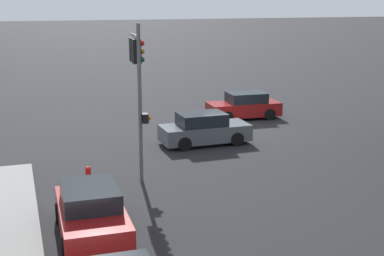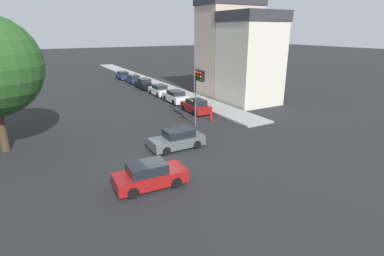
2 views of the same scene
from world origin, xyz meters
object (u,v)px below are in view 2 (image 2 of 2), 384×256
at_px(parked_car_0, 196,106).
at_px(parked_car_3, 144,84).
at_px(parked_car_4, 133,79).
at_px(parked_car_5, 123,75).
at_px(fire_hydrant, 211,117).
at_px(crossing_car_1, 177,139).
at_px(crossing_car_0, 149,176).
at_px(parked_car_2, 159,90).
at_px(traffic_signal, 198,82).
at_px(parked_car_1, 175,97).

height_order(parked_car_0, parked_car_3, parked_car_3).
height_order(parked_car_4, parked_car_5, parked_car_5).
bearing_deg(fire_hydrant, crossing_car_1, -142.42).
bearing_deg(crossing_car_0, parked_car_4, 75.07).
xyz_separation_m(parked_car_2, parked_car_4, (0.11, 11.56, -0.04)).
xyz_separation_m(crossing_car_1, parked_car_4, (6.82, 30.59, -0.04)).
relative_size(crossing_car_0, crossing_car_1, 0.99).
relative_size(parked_car_0, parked_car_5, 0.97).
bearing_deg(crossing_car_1, traffic_signal, -138.32).
bearing_deg(crossing_car_0, parked_car_0, 53.23).
relative_size(traffic_signal, fire_hydrant, 6.44).
bearing_deg(parked_car_1, fire_hydrant, 177.67).
distance_m(parked_car_0, parked_car_1, 5.53).
bearing_deg(crossing_car_1, fire_hydrant, -143.37).
height_order(crossing_car_0, parked_car_5, crossing_car_0).
xyz_separation_m(crossing_car_1, parked_car_5, (6.64, 35.93, -0.03)).
relative_size(parked_car_0, parked_car_4, 0.95).
relative_size(parked_car_1, parked_car_4, 1.02).
distance_m(parked_car_2, fire_hydrant, 14.33).
xyz_separation_m(crossing_car_0, parked_car_1, (10.89, 18.65, 0.01)).
distance_m(parked_car_1, parked_car_2, 4.97).
bearing_deg(parked_car_0, parked_car_5, 1.12).
bearing_deg(crossing_car_0, parked_car_3, 72.32).
distance_m(traffic_signal, parked_car_0, 6.57).
height_order(traffic_signal, fire_hydrant, traffic_signal).
bearing_deg(parked_car_3, crossing_car_0, 161.34).
bearing_deg(parked_car_4, parked_car_0, 178.78).
xyz_separation_m(parked_car_0, fire_hydrant, (-0.43, -3.83, -0.21)).
distance_m(parked_car_3, parked_car_5, 11.04).
bearing_deg(fire_hydrant, parked_car_4, 88.47).
distance_m(crossing_car_1, parked_car_4, 31.34).
bearing_deg(crossing_car_0, parked_car_5, 77.47).
height_order(parked_car_2, parked_car_3, parked_car_3).
bearing_deg(parked_car_0, fire_hydrant, 174.84).
bearing_deg(parked_car_1, traffic_signal, 166.59).
bearing_deg(parked_car_1, parked_car_3, 2.46).
bearing_deg(parked_car_5, traffic_signal, 176.87).
bearing_deg(parked_car_5, parked_car_0, -178.59).
bearing_deg(parked_car_5, fire_hydrant, -179.36).
relative_size(parked_car_2, parked_car_5, 0.97).
bearing_deg(crossing_car_1, crossing_car_0, 47.20).
xyz_separation_m(traffic_signal, fire_hydrant, (2.15, 1.05, -3.78)).
relative_size(crossing_car_1, parked_car_4, 0.98).
relative_size(traffic_signal, parked_car_0, 1.44).
bearing_deg(parked_car_5, parked_car_3, -178.52).
bearing_deg(crossing_car_0, parked_car_2, 67.72).
bearing_deg(parked_car_4, parked_car_1, 179.30).
bearing_deg(fire_hydrant, parked_car_5, 89.06).
height_order(parked_car_1, parked_car_3, parked_car_3).
xyz_separation_m(parked_car_2, parked_car_5, (-0.07, 16.90, -0.03)).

